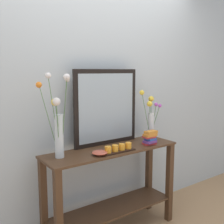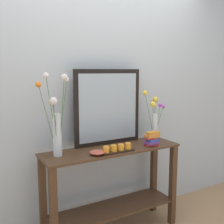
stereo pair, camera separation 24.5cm
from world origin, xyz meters
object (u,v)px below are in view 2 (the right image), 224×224
(candle_tray, at_px, (117,149))
(book_stack, at_px, (152,139))
(console_table, at_px, (112,182))
(mirror_leaning, at_px, (108,107))
(tall_vase_left, at_px, (56,121))
(vase_right, at_px, (154,118))
(decorative_bowl, at_px, (97,152))

(candle_tray, xyz_separation_m, book_stack, (0.39, 0.02, 0.04))
(console_table, relative_size, candle_tray, 4.09)
(mirror_leaning, bearing_deg, candle_tray, -102.65)
(console_table, distance_m, tall_vase_left, 0.80)
(console_table, height_order, vase_right, vase_right)
(console_table, relative_size, tall_vase_left, 1.88)
(console_table, bearing_deg, decorative_bowl, -152.67)
(tall_vase_left, bearing_deg, vase_right, -0.09)
(mirror_leaning, bearing_deg, console_table, -106.85)
(mirror_leaning, xyz_separation_m, vase_right, (0.46, -0.13, -0.12))
(mirror_leaning, relative_size, book_stack, 5.07)
(mirror_leaning, bearing_deg, decorative_bowl, -133.50)
(console_table, bearing_deg, tall_vase_left, 176.28)
(console_table, distance_m, book_stack, 0.55)
(mirror_leaning, relative_size, decorative_bowl, 5.39)
(tall_vase_left, relative_size, decorative_bowl, 5.19)
(console_table, distance_m, mirror_leaning, 0.70)
(tall_vase_left, distance_m, vase_right, 1.02)
(tall_vase_left, xyz_separation_m, book_stack, (0.89, -0.13, -0.23))
(decorative_bowl, relative_size, book_stack, 0.94)
(candle_tray, bearing_deg, mirror_leaning, 77.35)
(mirror_leaning, distance_m, vase_right, 0.49)
(mirror_leaning, distance_m, candle_tray, 0.44)
(decorative_bowl, bearing_deg, vase_right, 10.86)
(candle_tray, bearing_deg, book_stack, 2.70)
(mirror_leaning, bearing_deg, tall_vase_left, -167.25)
(mirror_leaning, xyz_separation_m, decorative_bowl, (-0.25, -0.26, -0.34))
(tall_vase_left, distance_m, decorative_bowl, 0.43)
(candle_tray, bearing_deg, tall_vase_left, 163.08)
(console_table, height_order, decorative_bowl, decorative_bowl)
(book_stack, bearing_deg, vase_right, 45.43)
(candle_tray, bearing_deg, console_table, 83.26)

